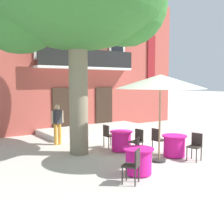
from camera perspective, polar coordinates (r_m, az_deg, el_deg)
The scene contains 14 objects.
ground_plane at distance 11.98m, azimuth 7.06°, elevation -6.57°, with size 120.00×120.00×0.00m, color beige.
building_facade at distance 17.48m, azimuth -8.94°, elevation 9.73°, with size 13.00×5.09×7.50m.
entrance_step_platform at distance 14.84m, azimuth -3.38°, elevation -3.59°, with size 5.56×2.40×0.25m, color silver.
cafe_table_near_tree at distance 8.17m, azimuth 5.33°, elevation -9.75°, with size 0.86×0.86×0.76m.
cafe_chair_near_tree_0 at distance 8.86m, azimuth 5.83°, elevation -7.58°, with size 0.56×0.56×0.91m.
cafe_chair_near_tree_1 at distance 7.42m, azimuth 4.34°, elevation -10.28°, with size 0.56×0.56×0.91m.
cafe_table_middle at distance 10.82m, azimuth 1.87°, elevation -5.78°, with size 0.86×0.86×0.76m.
cafe_chair_middle_0 at distance 11.34m, azimuth -0.76°, elevation -4.52°, with size 0.41×0.41×0.91m.
cafe_chair_middle_1 at distance 10.33m, azimuth 5.07°, elevation -5.60°, with size 0.45×0.45×0.91m.
cafe_table_front at distance 10.23m, azimuth 12.37°, elevation -6.61°, with size 0.86×0.86×0.76m.
cafe_chair_front_0 at distance 10.66m, azimuth 9.11°, elevation -5.29°, with size 0.41×0.41×0.91m.
cafe_chair_front_1 at distance 9.92m, azimuth 16.37°, elevation -6.31°, with size 0.48×0.48×0.91m.
cafe_umbrella at distance 9.26m, azimuth 9.67°, elevation 5.97°, with size 2.90×2.90×2.85m.
pedestrian_near_entrance at distance 12.00m, azimuth -10.88°, elevation -2.00°, with size 0.53×0.30×1.68m.
Camera 1 is at (-7.77, -8.74, 2.62)m, focal length 45.61 mm.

